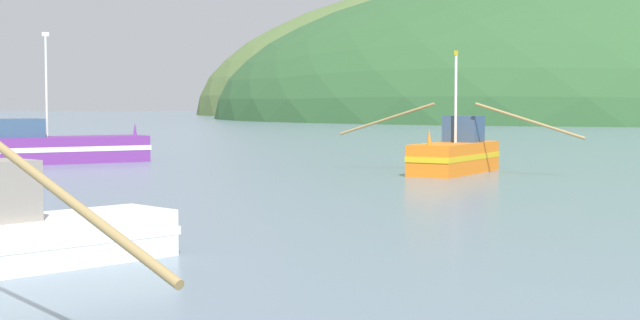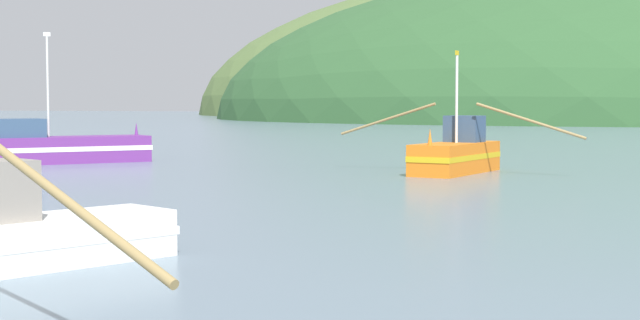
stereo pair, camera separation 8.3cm
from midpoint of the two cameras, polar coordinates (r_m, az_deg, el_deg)
The scene contains 4 objects.
hill_mid_right at distance 185.95m, azimuth 17.40°, elevation 2.38°, with size 154.15×123.32×55.78m, color #2D562D.
hill_mid_left at distance 242.22m, azimuth 14.96°, elevation 2.65°, with size 190.27×152.22×70.64m, color #516B38.
fishing_boat_orange at distance 42.24m, azimuth 8.10°, elevation 0.36°, with size 11.20×6.38×5.40m.
fishing_boat_purple at distance 50.20m, azimuth -16.60°, elevation 0.72°, with size 9.19×9.41×6.69m.
Camera 1 is at (6.55, -0.61, 3.14)m, focal length 53.09 mm.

